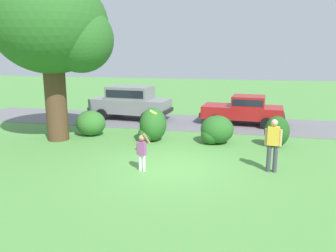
# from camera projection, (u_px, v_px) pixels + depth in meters

# --- Properties ---
(ground_plane) EXTENTS (80.00, 80.00, 0.00)m
(ground_plane) POSITION_uv_depth(u_px,v_px,m) (169.00, 167.00, 11.16)
(ground_plane) COLOR #518E42
(driveway_strip) EXTENTS (28.00, 4.40, 0.02)m
(driveway_strip) POSITION_uv_depth(u_px,v_px,m) (200.00, 123.00, 18.30)
(driveway_strip) COLOR slate
(driveway_strip) RESTS_ON ground
(oak_tree_large) EXTENTS (5.09, 4.79, 6.98)m
(oak_tree_large) POSITION_uv_depth(u_px,v_px,m) (56.00, 30.00, 13.87)
(oak_tree_large) COLOR #513823
(oak_tree_large) RESTS_ON ground
(shrub_near_tree) EXTENTS (1.39, 1.27, 1.17)m
(shrub_near_tree) POSITION_uv_depth(u_px,v_px,m) (91.00, 124.00, 15.46)
(shrub_near_tree) COLOR #33702B
(shrub_near_tree) RESTS_ON ground
(shrub_centre_left) EXTENTS (1.19, 1.37, 1.46)m
(shrub_centre_left) POSITION_uv_depth(u_px,v_px,m) (152.00, 126.00, 14.47)
(shrub_centre_left) COLOR #286023
(shrub_centre_left) RESTS_ON ground
(shrub_centre) EXTENTS (1.40, 1.36, 1.20)m
(shrub_centre) POSITION_uv_depth(u_px,v_px,m) (216.00, 131.00, 14.08)
(shrub_centre) COLOR #286023
(shrub_centre) RESTS_ON ground
(shrub_centre_right) EXTENTS (1.01, 0.89, 1.28)m
(shrub_centre_right) POSITION_uv_depth(u_px,v_px,m) (277.00, 131.00, 13.56)
(shrub_centre_right) COLOR #1E511C
(shrub_centre_right) RESTS_ON ground
(parked_sedan) EXTENTS (4.51, 2.32, 1.56)m
(parked_sedan) POSITION_uv_depth(u_px,v_px,m) (244.00, 109.00, 17.85)
(parked_sedan) COLOR maroon
(parked_sedan) RESTS_ON ground
(parked_suv) EXTENTS (4.83, 2.37, 1.92)m
(parked_suv) POSITION_uv_depth(u_px,v_px,m) (130.00, 101.00, 19.20)
(parked_suv) COLOR gray
(parked_suv) RESTS_ON ground
(child_thrower) EXTENTS (0.47, 0.23, 1.29)m
(child_thrower) POSITION_uv_depth(u_px,v_px,m) (142.00, 150.00, 10.69)
(child_thrower) COLOR white
(child_thrower) RESTS_ON ground
(frisbee) EXTENTS (0.27, 0.28, 0.18)m
(frisbee) POSITION_uv_depth(u_px,v_px,m) (153.00, 112.00, 11.58)
(frisbee) COLOR yellow
(adult_onlooker) EXTENTS (0.53, 0.26, 1.74)m
(adult_onlooker) POSITION_uv_depth(u_px,v_px,m) (273.00, 143.00, 10.56)
(adult_onlooker) COLOR #3F3F4C
(adult_onlooker) RESTS_ON ground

